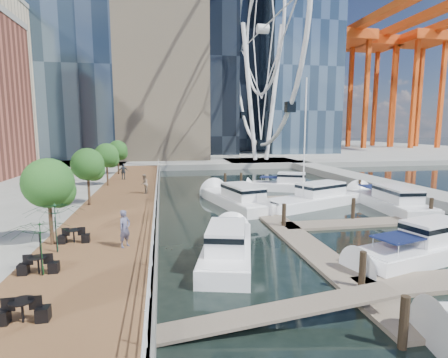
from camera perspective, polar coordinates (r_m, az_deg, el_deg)
name	(u,v)px	position (r m, az deg, el deg)	size (l,w,h in m)	color
ground	(281,277)	(17.72, 9.32, -15.50)	(520.00, 520.00, 0.00)	black
boardwalk	(122,207)	(31.17, -16.34, -4.39)	(6.00, 60.00, 1.00)	brown
seawall	(158,206)	(30.98, -10.80, -4.28)	(0.25, 60.00, 1.00)	#595954
land_far	(178,149)	(117.59, -7.48, 4.83)	(200.00, 114.00, 1.00)	gray
breakwater	(390,188)	(44.05, 25.44, -1.26)	(4.00, 60.00, 1.00)	gray
pier	(261,162)	(70.37, 6.01, 2.70)	(14.00, 12.00, 1.00)	gray
railing	(156,194)	(30.78, -11.04, -2.42)	(0.10, 60.00, 1.05)	white
floating_docks	(334,212)	(29.39, 17.59, -5.21)	(16.00, 34.00, 2.60)	#6D6051
ferris_wheel	(263,29)	(72.55, 6.33, 23.11)	(5.80, 45.60, 47.80)	white
port_cranes	(378,91)	(133.55, 23.78, 12.98)	(40.00, 52.00, 38.00)	#D84C14
street_trees	(88,164)	(29.98, -21.39, 2.23)	(2.60, 42.60, 4.60)	#3F2B1C
cafe_tables	(32,285)	(15.24, -28.90, -14.89)	(2.50, 13.70, 0.74)	black
yacht_foreground	(419,261)	(22.19, 29.27, -11.53)	(2.38, 8.89, 2.15)	white
pedestrian_near	(125,229)	(18.96, -15.90, -7.78)	(0.71, 0.47, 1.95)	#4E4D67
pedestrian_mid	(144,184)	(34.08, -12.91, -0.79)	(0.90, 0.70, 1.84)	gray
pedestrian_far	(124,172)	(44.22, -16.09, 1.17)	(1.14, 0.48, 1.95)	#32393F
moored_yachts	(314,213)	(30.97, 14.51, -5.35)	(20.92, 35.26, 11.50)	white
cafe_seating	(27,260)	(15.40, -29.44, -11.39)	(3.41, 14.01, 2.52)	#0F3813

